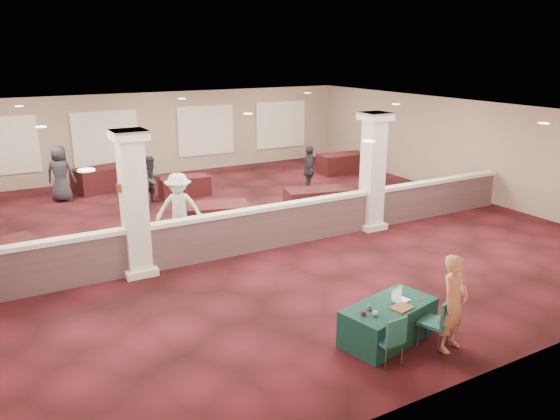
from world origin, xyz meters
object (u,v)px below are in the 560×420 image
woman (454,303)px  far_table_back_center (184,186)px  far_table_front_center (213,218)px  attendee_a (152,180)px  far_table_back_left (104,179)px  attendee_b (179,208)px  attendee_d (60,174)px  near_table (388,322)px  attendee_c (309,171)px  far_table_back_right (342,163)px  far_table_front_right (315,201)px  conf_chair_main (439,319)px  conf_chair_side (391,336)px

woman → far_table_back_center: size_ratio=1.01×
far_table_front_center → attendee_a: size_ratio=1.27×
far_table_front_center → far_table_back_left: (-1.54, 6.20, 0.01)m
attendee_b → attendee_d: size_ratio=0.99×
near_table → far_table_front_center: 6.77m
attendee_c → attendee_a: bearing=95.5°
near_table → far_table_back_right: far_table_back_right is taller
far_table_front_right → attendee_a: (-4.00, 3.46, 0.40)m
attendee_b → attendee_c: bearing=47.0°
far_table_front_right → attendee_a: bearing=139.2°
far_table_back_center → attendee_b: size_ratio=0.90×
woman → far_table_front_right: size_ratio=0.92×
woman → attendee_d: (-4.13, 12.90, 0.09)m
far_table_front_right → far_table_back_left: bearing=130.0°
far_table_front_right → woman: bearing=-107.0°
conf_chair_main → far_table_front_center: bearing=75.9°
conf_chair_main → conf_chair_side: (-1.04, -0.00, -0.03)m
conf_chair_main → attendee_b: attendee_b is taller
attendee_a → far_table_back_left: bearing=89.8°
far_table_back_left → far_table_back_right: bearing=-12.0°
conf_chair_side → far_table_back_center: size_ratio=0.51×
conf_chair_main → attendee_c: size_ratio=0.53×
far_table_front_right → conf_chair_main: bearing=-108.3°
conf_chair_main → far_table_back_left: bearing=79.0°
conf_chair_side → far_table_back_center: (0.76, 11.43, -0.17)m
woman → attendee_d: attendee_d is taller
attendee_c → woman: bearing=-174.7°
attendee_a → attendee_b: bearing=-119.2°
attendee_b → attendee_c: attendee_b is taller
woman → attendee_d: bearing=92.7°
far_table_back_right → far_table_back_left: bearing=168.0°
far_table_front_center → attendee_b: size_ratio=1.07×
conf_chair_side → attendee_d: bearing=100.1°
far_table_back_left → attendee_d: size_ratio=1.10×
far_table_back_right → attendee_d: size_ratio=1.04×
far_table_back_right → attendee_d: attendee_d is taller
conf_chair_side → far_table_back_right: 13.87m
far_table_back_right → attendee_a: (-7.93, -0.59, 0.38)m
conf_chair_main → far_table_front_center: conf_chair_main is taller
far_table_front_center → far_table_back_center: far_table_front_center is taller
conf_chair_main → far_table_back_center: bearing=70.0°
near_table → far_table_back_right: (7.00, 11.05, 0.06)m
far_table_back_left → far_table_back_center: (2.20, -2.15, -0.08)m
woman → far_table_back_center: 11.57m
near_table → attendee_a: attendee_a is taller
woman → far_table_back_center: bearing=77.1°
conf_chair_main → attendee_c: attendee_c is taller
far_table_back_left → attendee_d: (-1.50, -0.80, 0.51)m
far_table_front_center → far_table_back_center: (0.66, 4.05, -0.06)m
conf_chair_main → attendee_d: size_ratio=0.49×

